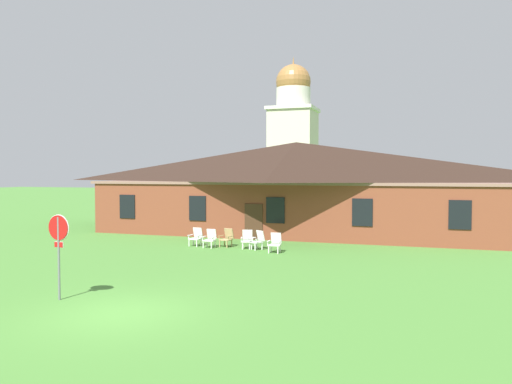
% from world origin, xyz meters
% --- Properties ---
extents(ground_plane, '(200.00, 200.00, 0.00)m').
position_xyz_m(ground_plane, '(0.00, 0.00, 0.00)').
color(ground_plane, '#477F33').
extents(brick_building, '(25.49, 10.40, 5.95)m').
position_xyz_m(brick_building, '(-0.00, 20.43, 3.03)').
color(brick_building, brown).
rests_on(brick_building, ground).
extents(dome_tower, '(5.18, 5.18, 16.90)m').
position_xyz_m(dome_tower, '(-5.60, 42.04, 7.63)').
color(dome_tower, beige).
rests_on(dome_tower, ground).
extents(stop_sign, '(0.80, 0.11, 2.62)m').
position_xyz_m(stop_sign, '(-2.65, 0.69, 1.86)').
color(stop_sign, slate).
rests_on(stop_sign, ground).
extents(lawn_chair_by_porch, '(0.67, 0.70, 0.96)m').
position_xyz_m(lawn_chair_by_porch, '(-3.48, 12.20, 0.50)').
color(lawn_chair_by_porch, white).
rests_on(lawn_chair_by_porch, ground).
extents(lawn_chair_near_door, '(0.65, 0.68, 0.96)m').
position_xyz_m(lawn_chair_near_door, '(-2.52, 11.87, 0.50)').
color(lawn_chair_near_door, silver).
rests_on(lawn_chair_near_door, ground).
extents(lawn_chair_left_end, '(0.73, 0.77, 0.96)m').
position_xyz_m(lawn_chair_left_end, '(-1.79, 12.40, 0.50)').
color(lawn_chair_left_end, tan).
rests_on(lawn_chair_left_end, ground).
extents(lawn_chair_middle, '(0.75, 0.80, 0.96)m').
position_xyz_m(lawn_chair_middle, '(-0.57, 12.14, 0.50)').
color(lawn_chair_middle, silver).
rests_on(lawn_chair_middle, ground).
extents(lawn_chair_right_end, '(0.85, 0.87, 0.96)m').
position_xyz_m(lawn_chair_right_end, '(0.04, 12.03, 0.50)').
color(lawn_chair_right_end, white).
rests_on(lawn_chair_right_end, ground).
extents(lawn_chair_far_side, '(0.65, 0.67, 0.96)m').
position_xyz_m(lawn_chair_far_side, '(1.15, 11.37, 0.50)').
color(lawn_chair_far_side, silver).
rests_on(lawn_chair_far_side, ground).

